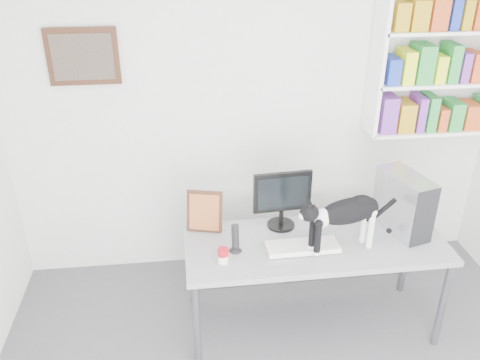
{
  "coord_description": "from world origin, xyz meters",
  "views": [
    {
      "loc": [
        -0.59,
        -1.85,
        2.8
      ],
      "look_at": [
        -0.19,
        1.53,
        1.04
      ],
      "focal_mm": 38.0,
      "sensor_mm": 36.0,
      "label": 1
    }
  ],
  "objects_px": {
    "soup_can": "(223,255)",
    "cat": "(345,224)",
    "pc_tower": "(403,203)",
    "keyboard": "(303,247)",
    "desk": "(312,285)",
    "monitor": "(282,199)",
    "bookshelf": "(440,57)",
    "leaning_print": "(204,211)",
    "speaker": "(235,238)"
  },
  "relations": [
    {
      "from": "monitor",
      "to": "pc_tower",
      "type": "height_order",
      "value": "monitor"
    },
    {
      "from": "bookshelf",
      "to": "keyboard",
      "type": "distance_m",
      "value": 1.84
    },
    {
      "from": "monitor",
      "to": "keyboard",
      "type": "height_order",
      "value": "monitor"
    },
    {
      "from": "pc_tower",
      "to": "speaker",
      "type": "xyz_separation_m",
      "value": [
        -1.23,
        -0.13,
        -0.12
      ]
    },
    {
      "from": "desk",
      "to": "speaker",
      "type": "relative_size",
      "value": 8.73
    },
    {
      "from": "cat",
      "to": "desk",
      "type": "bearing_deg",
      "value": 129.88
    },
    {
      "from": "monitor",
      "to": "leaning_print",
      "type": "relative_size",
      "value": 1.42
    },
    {
      "from": "desk",
      "to": "monitor",
      "type": "xyz_separation_m",
      "value": [
        -0.21,
        0.23,
        0.61
      ]
    },
    {
      "from": "desk",
      "to": "bookshelf",
      "type": "bearing_deg",
      "value": 35.26
    },
    {
      "from": "speaker",
      "to": "desk",
      "type": "bearing_deg",
      "value": -1.5
    },
    {
      "from": "monitor",
      "to": "pc_tower",
      "type": "relative_size",
      "value": 1.02
    },
    {
      "from": "bookshelf",
      "to": "monitor",
      "type": "bearing_deg",
      "value": -156.64
    },
    {
      "from": "monitor",
      "to": "keyboard",
      "type": "xyz_separation_m",
      "value": [
        0.09,
        -0.31,
        -0.21
      ]
    },
    {
      "from": "soup_can",
      "to": "cat",
      "type": "relative_size",
      "value": 0.16
    },
    {
      "from": "monitor",
      "to": "speaker",
      "type": "distance_m",
      "value": 0.48
    },
    {
      "from": "bookshelf",
      "to": "pc_tower",
      "type": "xyz_separation_m",
      "value": [
        -0.46,
        -0.72,
        -0.86
      ]
    },
    {
      "from": "speaker",
      "to": "leaning_print",
      "type": "xyz_separation_m",
      "value": [
        -0.19,
        0.29,
        0.05
      ]
    },
    {
      "from": "bookshelf",
      "to": "soup_can",
      "type": "height_order",
      "value": "bookshelf"
    },
    {
      "from": "monitor",
      "to": "speaker",
      "type": "relative_size",
      "value": 2.14
    },
    {
      "from": "cat",
      "to": "leaning_print",
      "type": "bearing_deg",
      "value": 144.36
    },
    {
      "from": "soup_can",
      "to": "cat",
      "type": "xyz_separation_m",
      "value": [
        0.83,
        0.05,
        0.15
      ]
    },
    {
      "from": "monitor",
      "to": "pc_tower",
      "type": "distance_m",
      "value": 0.87
    },
    {
      "from": "desk",
      "to": "monitor",
      "type": "height_order",
      "value": "monitor"
    },
    {
      "from": "speaker",
      "to": "pc_tower",
      "type": "bearing_deg",
      "value": 0.36
    },
    {
      "from": "keyboard",
      "to": "leaning_print",
      "type": "height_order",
      "value": "leaning_print"
    },
    {
      "from": "keyboard",
      "to": "soup_can",
      "type": "relative_size",
      "value": 4.78
    },
    {
      "from": "keyboard",
      "to": "speaker",
      "type": "bearing_deg",
      "value": 174.73
    },
    {
      "from": "speaker",
      "to": "cat",
      "type": "height_order",
      "value": "cat"
    },
    {
      "from": "keyboard",
      "to": "pc_tower",
      "type": "xyz_separation_m",
      "value": [
        0.76,
        0.16,
        0.2
      ]
    },
    {
      "from": "pc_tower",
      "to": "cat",
      "type": "bearing_deg",
      "value": -173.89
    },
    {
      "from": "pc_tower",
      "to": "keyboard",
      "type": "bearing_deg",
      "value": 175.88
    },
    {
      "from": "leaning_print",
      "to": "speaker",
      "type": "bearing_deg",
      "value": -42.95
    },
    {
      "from": "bookshelf",
      "to": "monitor",
      "type": "relative_size",
      "value": 2.74
    },
    {
      "from": "desk",
      "to": "cat",
      "type": "height_order",
      "value": "cat"
    },
    {
      "from": "bookshelf",
      "to": "speaker",
      "type": "xyz_separation_m",
      "value": [
        -1.69,
        -0.85,
        -0.98
      ]
    },
    {
      "from": "bookshelf",
      "to": "pc_tower",
      "type": "relative_size",
      "value": 2.8
    },
    {
      "from": "keyboard",
      "to": "soup_can",
      "type": "distance_m",
      "value": 0.56
    },
    {
      "from": "bookshelf",
      "to": "leaning_print",
      "type": "xyz_separation_m",
      "value": [
        -1.88,
        -0.55,
        -0.92
      ]
    },
    {
      "from": "speaker",
      "to": "leaning_print",
      "type": "relative_size",
      "value": 0.66
    },
    {
      "from": "leaning_print",
      "to": "soup_can",
      "type": "height_order",
      "value": "leaning_print"
    },
    {
      "from": "bookshelf",
      "to": "leaning_print",
      "type": "height_order",
      "value": "bookshelf"
    },
    {
      "from": "pc_tower",
      "to": "monitor",
      "type": "bearing_deg",
      "value": 154.16
    },
    {
      "from": "desk",
      "to": "leaning_print",
      "type": "relative_size",
      "value": 5.78
    },
    {
      "from": "soup_can",
      "to": "pc_tower",
      "type": "bearing_deg",
      "value": 10.59
    },
    {
      "from": "keyboard",
      "to": "soup_can",
      "type": "xyz_separation_m",
      "value": [
        -0.56,
        -0.09,
        0.03
      ]
    },
    {
      "from": "desk",
      "to": "pc_tower",
      "type": "relative_size",
      "value": 4.17
    },
    {
      "from": "desk",
      "to": "monitor",
      "type": "relative_size",
      "value": 4.08
    },
    {
      "from": "soup_can",
      "to": "cat",
      "type": "bearing_deg",
      "value": 3.17
    },
    {
      "from": "monitor",
      "to": "speaker",
      "type": "height_order",
      "value": "monitor"
    },
    {
      "from": "bookshelf",
      "to": "monitor",
      "type": "height_order",
      "value": "bookshelf"
    }
  ]
}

